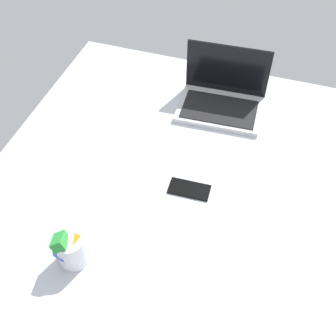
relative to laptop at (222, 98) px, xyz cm
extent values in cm
cube|color=#B7BCC6|center=(19.02, -43.91, -13.41)|extent=(180.00, 140.00, 18.00)
cube|color=#B7BABC|center=(0.16, -3.04, -3.41)|extent=(34.18, 24.73, 2.00)
cube|color=black|center=(0.24, -4.54, -2.21)|extent=(29.86, 18.52, 0.40)
cube|color=black|center=(-0.42, 7.95, 8.09)|extent=(33.01, 2.76, 21.00)
cylinder|color=silver|center=(-25.61, -81.35, 1.09)|extent=(9.00, 9.00, 11.00)
cube|color=orange|center=(-25.44, -81.83, -0.90)|extent=(6.00, 7.49, 6.72)
cube|color=blue|center=(-27.03, -82.59, 1.71)|extent=(6.39, 7.32, 5.42)
cube|color=orange|center=(-24.69, -81.19, 4.32)|extent=(5.39, 5.90, 5.31)
cube|color=#268C33|center=(-27.46, -82.93, 6.94)|extent=(6.05, 6.82, 5.85)
cube|color=black|center=(-0.21, -45.51, -4.01)|extent=(14.30, 7.43, 0.80)
camera|label=1|loc=(20.79, -133.39, 111.18)|focal=46.00mm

